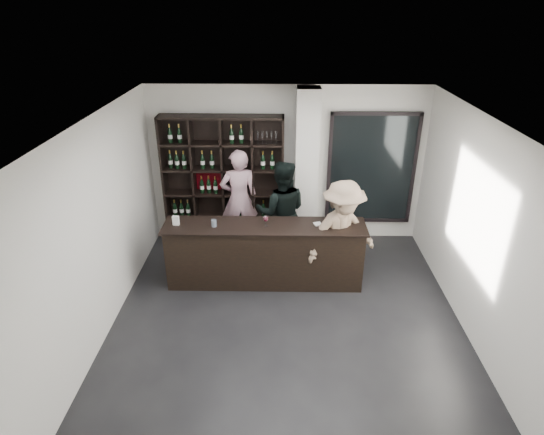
{
  "coord_description": "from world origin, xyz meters",
  "views": [
    {
      "loc": [
        -0.11,
        -5.18,
        4.22
      ],
      "look_at": [
        -0.23,
        1.1,
        1.18
      ],
      "focal_mm": 30.0,
      "sensor_mm": 36.0,
      "label": 1
    }
  ],
  "objects_px": {
    "wine_shelf": "(224,181)",
    "tasting_counter": "(265,254)",
    "taster_pink": "(239,199)",
    "taster_black": "(281,212)",
    "customer": "(342,236)"
  },
  "relations": [
    {
      "from": "tasting_counter",
      "to": "taster_pink",
      "type": "xyz_separation_m",
      "value": [
        -0.51,
        1.27,
        0.41
      ]
    },
    {
      "from": "wine_shelf",
      "to": "tasting_counter",
      "type": "height_order",
      "value": "wine_shelf"
    },
    {
      "from": "taster_black",
      "to": "customer",
      "type": "distance_m",
      "value": 1.23
    },
    {
      "from": "tasting_counter",
      "to": "taster_black",
      "type": "distance_m",
      "value": 0.89
    },
    {
      "from": "taster_pink",
      "to": "taster_black",
      "type": "height_order",
      "value": "taster_pink"
    },
    {
      "from": "wine_shelf",
      "to": "customer",
      "type": "distance_m",
      "value": 2.53
    },
    {
      "from": "wine_shelf",
      "to": "customer",
      "type": "bearing_deg",
      "value": -37.15
    },
    {
      "from": "wine_shelf",
      "to": "tasting_counter",
      "type": "bearing_deg",
      "value": -61.36
    },
    {
      "from": "taster_pink",
      "to": "wine_shelf",
      "type": "bearing_deg",
      "value": -44.69
    },
    {
      "from": "wine_shelf",
      "to": "taster_black",
      "type": "height_order",
      "value": "wine_shelf"
    },
    {
      "from": "taster_black",
      "to": "customer",
      "type": "height_order",
      "value": "taster_black"
    },
    {
      "from": "wine_shelf",
      "to": "taster_pink",
      "type": "height_order",
      "value": "wine_shelf"
    },
    {
      "from": "tasting_counter",
      "to": "customer",
      "type": "relative_size",
      "value": 1.76
    },
    {
      "from": "tasting_counter",
      "to": "customer",
      "type": "bearing_deg",
      "value": -2.52
    },
    {
      "from": "tasting_counter",
      "to": "taster_pink",
      "type": "distance_m",
      "value": 1.43
    }
  ]
}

